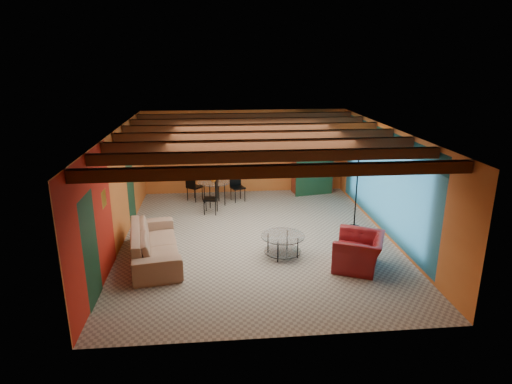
{
  "coord_description": "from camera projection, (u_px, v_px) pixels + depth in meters",
  "views": [
    {
      "loc": [
        -0.98,
        -9.96,
        4.32
      ],
      "look_at": [
        0.0,
        0.2,
        1.15
      ],
      "focal_mm": 30.71,
      "sensor_mm": 36.0,
      "label": 1
    }
  ],
  "objects": [
    {
      "name": "dining_table",
      "position": [
        214.0,
        189.0,
        13.19
      ],
      "size": [
        2.49,
        2.49,
        1.0
      ],
      "primitive_type": null,
      "rotation": [
        0.0,
        0.0,
        0.38
      ],
      "color": "white",
      "rests_on": "ground"
    },
    {
      "name": "sofa",
      "position": [
        155.0,
        244.0,
        9.64
      ],
      "size": [
        1.39,
        2.65,
        0.74
      ],
      "primitive_type": "imported",
      "rotation": [
        0.0,
        0.0,
        1.74
      ],
      "color": "#93735F",
      "rests_on": "ground"
    },
    {
      "name": "coffee_table",
      "position": [
        283.0,
        245.0,
        9.84
      ],
      "size": [
        1.25,
        1.25,
        0.5
      ],
      "primitive_type": null,
      "rotation": [
        0.0,
        0.0,
        0.33
      ],
      "color": "silver",
      "rests_on": "ground"
    },
    {
      "name": "ceiling_fan",
      "position": [
        257.0,
        145.0,
        10.13
      ],
      "size": [
        1.5,
        1.5,
        0.44
      ],
      "primitive_type": null,
      "color": "#472614",
      "rests_on": "ceiling"
    },
    {
      "name": "room",
      "position": [
        256.0,
        144.0,
        10.24
      ],
      "size": [
        6.52,
        8.01,
        2.71
      ],
      "color": "gray",
      "rests_on": "ground"
    },
    {
      "name": "armchair",
      "position": [
        359.0,
        251.0,
        9.27
      ],
      "size": [
        1.35,
        1.42,
        0.73
      ],
      "primitive_type": "imported",
      "rotation": [
        0.0,
        0.0,
        -2.0
      ],
      "color": "maroon",
      "rests_on": "ground"
    },
    {
      "name": "painting",
      "position": [
        217.0,
        143.0,
        14.03
      ],
      "size": [
        1.05,
        0.03,
        0.65
      ],
      "primitive_type": "cube",
      "color": "black",
      "rests_on": "wall_back"
    },
    {
      "name": "potted_plant",
      "position": [
        314.0,
        120.0,
        13.84
      ],
      "size": [
        0.53,
        0.49,
        0.48
      ],
      "primitive_type": "imported",
      "rotation": [
        0.0,
        0.0,
        -0.31
      ],
      "color": "#26661E",
      "rests_on": "armoire"
    },
    {
      "name": "armoire",
      "position": [
        313.0,
        160.0,
        14.23
      ],
      "size": [
        1.32,
        0.83,
        2.16
      ],
      "primitive_type": "cube",
      "rotation": [
        0.0,
        0.0,
        0.19
      ],
      "color": "maroon",
      "rests_on": "ground"
    },
    {
      "name": "vase",
      "position": [
        214.0,
        170.0,
        13.01
      ],
      "size": [
        0.2,
        0.2,
        0.19
      ],
      "primitive_type": "imported",
      "rotation": [
        0.0,
        0.0,
        -0.13
      ],
      "color": "orange",
      "rests_on": "dining_table"
    },
    {
      "name": "floor_lamp",
      "position": [
        357.0,
        188.0,
        11.21
      ],
      "size": [
        0.58,
        0.58,
        2.16
      ],
      "primitive_type": null,
      "rotation": [
        0.0,
        0.0,
        0.4
      ],
      "color": "black",
      "rests_on": "ground"
    }
  ]
}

